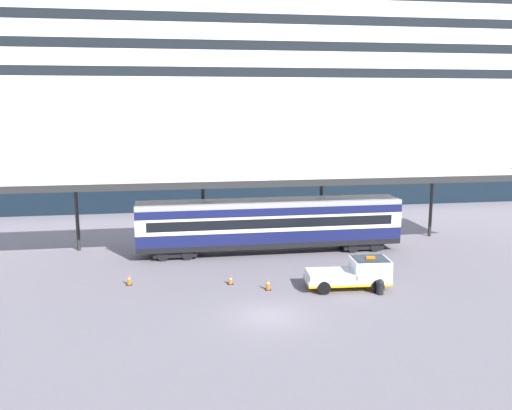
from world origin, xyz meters
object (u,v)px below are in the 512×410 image
service_truck (355,273)px  traffic_cone_near (268,284)px  train_carriage (270,223)px  traffic_cone_mid (230,279)px  traffic_cone_far (129,279)px  quay_bollard (380,286)px  cruise_ship (65,94)px

service_truck → traffic_cone_near: size_ratio=6.78×
train_carriage → traffic_cone_mid: (-3.86, -7.05, -1.99)m
traffic_cone_mid → traffic_cone_far: (-6.41, 0.87, 0.07)m
service_truck → quay_bollard: bearing=-50.7°
service_truck → traffic_cone_far: size_ratio=6.84×
cruise_ship → traffic_cone_near: bearing=-65.1°
traffic_cone_near → cruise_ship: bearing=114.9°
traffic_cone_near → quay_bollard: bearing=-15.8°
train_carriage → traffic_cone_far: size_ratio=25.95×
train_carriage → quay_bollard: train_carriage is taller
train_carriage → traffic_cone_far: bearing=-149.0°
cruise_ship → traffic_cone_near: 44.51m
service_truck → cruise_ship: bearing=120.8°
traffic_cone_mid → quay_bollard: bearing=-20.8°
cruise_ship → quay_bollard: size_ratio=141.72×
service_truck → traffic_cone_mid: service_truck is taller
train_carriage → traffic_cone_mid: 8.28m
traffic_cone_near → traffic_cone_mid: size_ratio=1.25×
traffic_cone_mid → train_carriage: bearing=61.3°
traffic_cone_near → traffic_cone_mid: bearing=146.3°
service_truck → traffic_cone_near: service_truck is taller
traffic_cone_near → traffic_cone_mid: (-2.19, 1.46, -0.08)m
traffic_cone_far → cruise_ship: bearing=104.5°
traffic_cone_far → service_truck: bearing=-11.4°
cruise_ship → traffic_cone_far: cruise_ship is taller
traffic_cone_far → quay_bollard: quay_bollard is taller
train_carriage → traffic_cone_near: bearing=-101.1°
train_carriage → service_truck: train_carriage is taller
traffic_cone_near → traffic_cone_far: bearing=164.8°
train_carriage → quay_bollard: (4.89, -10.37, -1.78)m
train_carriage → quay_bollard: 11.61m
traffic_cone_near → traffic_cone_far: (-8.59, 2.33, -0.00)m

